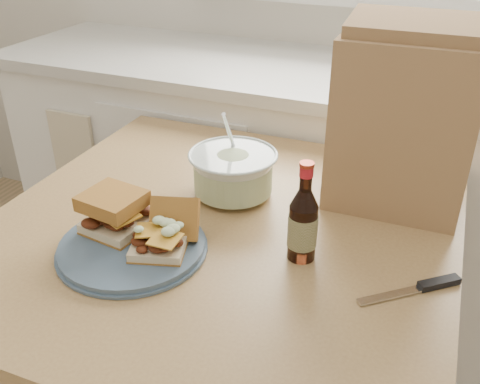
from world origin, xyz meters
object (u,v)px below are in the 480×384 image
at_px(beer_bottle, 303,223).
at_px(dining_table, 221,268).
at_px(coleslaw_bowl, 233,174).
at_px(plate, 132,247).
at_px(paper_bag, 402,126).

bearing_deg(beer_bottle, dining_table, -169.36).
distance_m(dining_table, beer_bottle, 0.28).
bearing_deg(coleslaw_bowl, dining_table, -78.88).
bearing_deg(beer_bottle, plate, -136.59).
height_order(coleslaw_bowl, beer_bottle, same).
xyz_separation_m(dining_table, beer_bottle, (0.20, -0.05, 0.20)).
distance_m(coleslaw_bowl, paper_bag, 0.39).
xyz_separation_m(coleslaw_bowl, beer_bottle, (0.22, -0.18, 0.02)).
distance_m(plate, paper_bag, 0.62).
height_order(coleslaw_bowl, paper_bag, paper_bag).
relative_size(dining_table, coleslaw_bowl, 4.86).
distance_m(plate, coleslaw_bowl, 0.31).
distance_m(dining_table, coleslaw_bowl, 0.22).
bearing_deg(plate, beer_bottle, 19.48).
bearing_deg(dining_table, coleslaw_bowl, 99.96).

